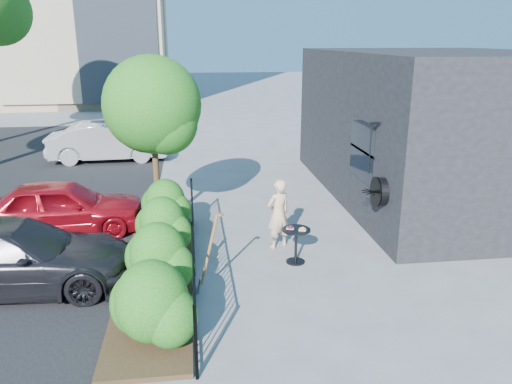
{
  "coord_description": "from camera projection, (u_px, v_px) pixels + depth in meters",
  "views": [
    {
      "loc": [
        -1.45,
        -8.63,
        4.3
      ],
      "look_at": [
        -0.14,
        1.38,
        1.2
      ],
      "focal_mm": 35.0,
      "sensor_mm": 36.0,
      "label": 1
    }
  ],
  "objects": [
    {
      "name": "ground",
      "position": [
        273.0,
        272.0,
        9.63
      ],
      "size": [
        120.0,
        120.0,
        0.0
      ],
      "primitive_type": "plane",
      "color": "gray",
      "rests_on": "ground"
    },
    {
      "name": "shovel",
      "position": [
        207.0,
        257.0,
        8.7
      ],
      "size": [
        0.5,
        0.19,
        1.5
      ],
      "color": "brown",
      "rests_on": "ground"
    },
    {
      "name": "fence",
      "position": [
        193.0,
        249.0,
        9.27
      ],
      "size": [
        0.05,
        6.05,
        1.1
      ],
      "color": "black",
      "rests_on": "ground"
    },
    {
      "name": "car_red",
      "position": [
        62.0,
        207.0,
        11.4
      ],
      "size": [
        3.77,
        1.73,
        1.25
      ],
      "primitive_type": "imported",
      "rotation": [
        0.0,
        0.0,
        1.64
      ],
      "color": "#A60D1B",
      "rests_on": "ground"
    },
    {
      "name": "patio_tree",
      "position": [
        155.0,
        111.0,
        11.15
      ],
      "size": [
        2.2,
        2.2,
        3.94
      ],
      "color": "#3F2B19",
      "rests_on": "ground"
    },
    {
      "name": "planting_bed",
      "position": [
        157.0,
        277.0,
        9.34
      ],
      "size": [
        1.3,
        6.0,
        0.08
      ],
      "primitive_type": "cube",
      "color": "#382616",
      "rests_on": "ground"
    },
    {
      "name": "car_darkgrey",
      "position": [
        12.0,
        256.0,
        8.8
      ],
      "size": [
        4.38,
        1.86,
        1.26
      ],
      "primitive_type": "imported",
      "rotation": [
        0.0,
        0.0,
        1.55
      ],
      "color": "black",
      "rests_on": "ground"
    },
    {
      "name": "cafe_table",
      "position": [
        296.0,
        239.0,
        9.89
      ],
      "size": [
        0.57,
        0.57,
        0.76
      ],
      "rotation": [
        0.0,
        0.0,
        -0.29
      ],
      "color": "black",
      "rests_on": "ground"
    },
    {
      "name": "car_silver",
      "position": [
        108.0,
        142.0,
        18.22
      ],
      "size": [
        4.28,
        1.63,
        1.39
      ],
      "primitive_type": "imported",
      "rotation": [
        0.0,
        0.0,
        1.61
      ],
      "color": "#A4A4A9",
      "rests_on": "ground"
    },
    {
      "name": "woman",
      "position": [
        278.0,
        214.0,
        10.57
      ],
      "size": [
        0.65,
        0.56,
        1.51
      ],
      "primitive_type": "imported",
      "rotation": [
        0.0,
        0.0,
        3.58
      ],
      "color": "#DAAE8D",
      "rests_on": "ground"
    },
    {
      "name": "shop_building",
      "position": [
        441.0,
        125.0,
        13.98
      ],
      "size": [
        6.22,
        9.0,
        4.0
      ],
      "color": "black",
      "rests_on": "ground"
    },
    {
      "name": "shrubs",
      "position": [
        160.0,
        242.0,
        9.25
      ],
      "size": [
        1.1,
        5.6,
        1.24
      ],
      "color": "#225112",
      "rests_on": "ground"
    }
  ]
}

